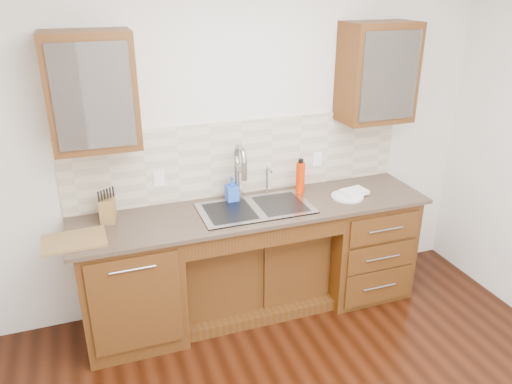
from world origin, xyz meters
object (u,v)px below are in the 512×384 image
object	(u,v)px
water_bottle	(300,178)
knife_block	(108,209)
cutting_board	(74,240)
soap_bottle	(232,189)
plate	(347,196)

from	to	relation	value
water_bottle	knife_block	size ratio (longest dim) A/B	1.48
cutting_board	soap_bottle	bearing A→B (deg)	13.42
water_bottle	cutting_board	bearing A→B (deg)	-171.87
knife_block	cutting_board	bearing A→B (deg)	-122.86
plate	knife_block	size ratio (longest dim) A/B	1.44
water_bottle	plate	size ratio (longest dim) A/B	1.03
knife_block	plate	bearing A→B (deg)	4.58
soap_bottle	cutting_board	bearing A→B (deg)	-168.24
soap_bottle	knife_block	xyz separation A→B (m)	(-0.92, -0.03, -0.01)
water_bottle	plate	bearing A→B (deg)	-32.34
plate	cutting_board	size ratio (longest dim) A/B	0.63
soap_bottle	water_bottle	world-z (taller)	water_bottle
knife_block	soap_bottle	bearing A→B (deg)	12.88
water_bottle	plate	xyz separation A→B (m)	(0.32, -0.20, -0.12)
water_bottle	knife_block	world-z (taller)	water_bottle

